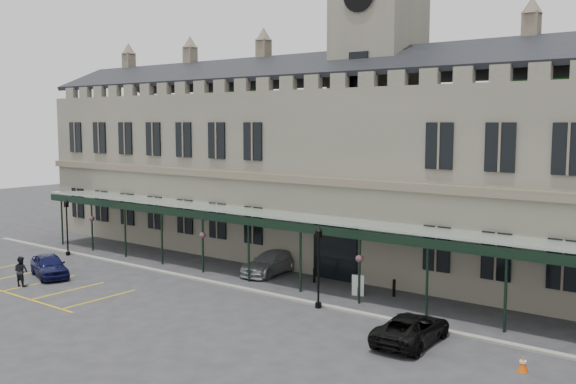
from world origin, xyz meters
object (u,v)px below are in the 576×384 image
Objects in this scene: station_building at (376,173)px; sign_board at (358,286)px; person_b at (21,271)px; car_left_a at (49,265)px; clock_tower at (378,74)px; lamp_post_mid at (319,259)px; traffic_cone at (523,364)px; lamp_post_left at (67,222)px; car_van at (411,329)px; car_taxi at (271,263)px.

station_building is 49.58× the size of sign_board.
station_building is 23.58m from person_b.
sign_board is at bearing -45.96° from car_left_a.
lamp_post_mid is (2.71, -10.86, -10.46)m from clock_tower.
station_building reaches higher than person_b.
traffic_cone is (14.24, -13.19, -12.79)m from clock_tower.
car_van is at bearing -3.57° from lamp_post_left.
lamp_post_left reaches higher than person_b.
lamp_post_left is 22.66m from lamp_post_mid.
clock_tower is at bearing 90.00° from station_building.
car_left_a is (4.96, -4.66, -1.80)m from lamp_post_left.
car_taxi is at bearing -29.14° from car_left_a.
lamp_post_mid is 0.90× the size of car_taxi.
lamp_post_mid is at bearing -112.83° from sign_board.
traffic_cone is at bearing -65.34° from car_left_a.
car_van is (6.03, -5.32, 0.08)m from sign_board.
station_building reaches higher than car_van.
station_building is at bearing 53.33° from car_taxi.
lamp_post_mid is 1.03× the size of car_left_a.
lamp_post_left is at bearing -6.07° from car_van.
station_building is 9.45m from car_taxi.
lamp_post_mid is 2.43× the size of person_b.
sign_board is 19.90m from car_left_a.
lamp_post_left is at bearing -151.11° from clock_tower.
lamp_post_left is 3.54× the size of sign_board.
clock_tower is at bearing -141.41° from person_b.
car_taxi is 2.71× the size of person_b.
car_taxi reaches higher than sign_board.
clock_tower is 25.12m from lamp_post_left.
clock_tower is (0.00, 0.09, 6.64)m from station_building.
sign_board is (-11.10, 5.68, 0.27)m from traffic_cone.
station_building is 12.03× the size of car_taxi.
clock_tower is 14.52m from car_taxi.
lamp_post_left is at bearing 66.58° from car_left_a.
car_van is (29.13, -1.82, -1.88)m from lamp_post_left.
person_b is at bearing -164.13° from sign_board.
clock_tower is 13.49× the size of person_b.
clock_tower is at bearing 137.19° from traffic_cone.
clock_tower is 24.97m from car_left_a.
lamp_post_mid reaches higher than car_van.
clock_tower is at bearing -23.93° from car_left_a.
car_van is (24.17, 2.84, -0.07)m from car_left_a.
clock_tower is 5.54× the size of lamp_post_mid.
person_b is (-16.94, -7.19, -1.73)m from lamp_post_mid.
car_left_a reaches higher than sign_board.
lamp_post_left is 9.22m from person_b.
sign_board is at bearing 8.62° from lamp_post_left.
clock_tower is 5.17× the size of car_van.
traffic_cone is 0.35× the size of person_b.
station_building is at bearing 104.10° from lamp_post_mid.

